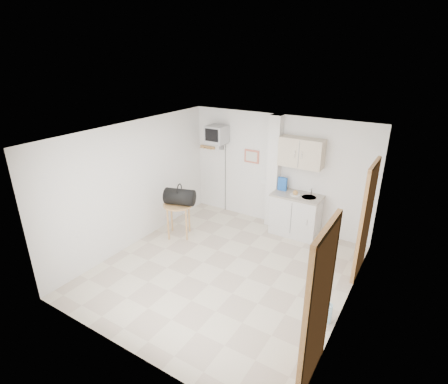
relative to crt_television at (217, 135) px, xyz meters
The scene contains 7 objects.
ground 3.15m from the crt_television, 54.36° to the right, with size 4.50×4.50×0.00m, color beige.
room_envelope 2.60m from the crt_television, 48.84° to the right, with size 4.24×4.54×2.55m.
kitchenette 2.32m from the crt_television, ahead, with size 1.03×0.58×2.10m.
crt_television is the anchor object (origin of this frame).
round_table 1.93m from the crt_television, 92.37° to the right, with size 0.62×0.62×0.74m.
duffel_bag 1.75m from the crt_television, 90.44° to the right, with size 0.68×0.50×0.46m.
water_bottle 4.52m from the crt_television, 34.27° to the right, with size 0.12×0.12×0.35m.
Camera 1 is at (2.83, -4.57, 3.72)m, focal length 28.00 mm.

